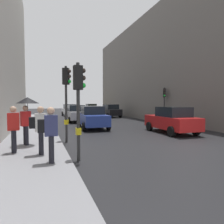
{
  "coord_description": "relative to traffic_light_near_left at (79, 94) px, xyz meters",
  "views": [
    {
      "loc": [
        -6.29,
        -7.38,
        2.08
      ],
      "look_at": [
        0.18,
        10.56,
        1.13
      ],
      "focal_mm": 31.9,
      "sensor_mm": 36.0,
      "label": 1
    }
  ],
  "objects": [
    {
      "name": "ground_plane",
      "position": [
        5.02,
        0.42,
        -2.38
      ],
      "size": [
        120.0,
        120.0,
        0.0
      ],
      "primitive_type": "plane",
      "color": "black"
    },
    {
      "name": "sidewalk_kerb",
      "position": [
        -1.69,
        6.42,
        -2.3
      ],
      "size": [
        2.73,
        40.0,
        0.16
      ],
      "primitive_type": "cube",
      "color": "gray",
      "rests_on": "ground"
    },
    {
      "name": "building_facade_right",
      "position": [
        16.36,
        15.72,
        3.83
      ],
      "size": [
        12.0,
        29.87,
        12.43
      ],
      "primitive_type": "cube",
      "color": "slate",
      "rests_on": "ground"
    },
    {
      "name": "traffic_light_near_left",
      "position": [
        0.0,
        0.0,
        0.0
      ],
      "size": [
        0.44,
        0.26,
        3.45
      ],
      "color": "#2D2D2D",
      "rests_on": "ground"
    },
    {
      "name": "traffic_light_mid_street",
      "position": [
        10.05,
        9.49,
        0.03
      ],
      "size": [
        0.36,
        0.45,
        3.49
      ],
      "color": "#2D2D2D",
      "rests_on": "ground"
    },
    {
      "name": "traffic_light_near_right",
      "position": [
        -0.0,
        3.43,
        0.31
      ],
      "size": [
        0.44,
        0.37,
        3.91
      ],
      "color": "#2D2D2D",
      "rests_on": "ground"
    },
    {
      "name": "car_dark_suv",
      "position": [
        7.78,
        18.9,
        -1.5
      ],
      "size": [
        2.23,
        4.31,
        1.76
      ],
      "color": "black",
      "rests_on": "ground"
    },
    {
      "name": "car_yellow_taxi",
      "position": [
        7.41,
        28.54,
        -1.5
      ],
      "size": [
        2.02,
        4.2,
        1.76
      ],
      "color": "yellow",
      "rests_on": "ground"
    },
    {
      "name": "car_blue_van",
      "position": [
        2.6,
        8.31,
        -1.5
      ],
      "size": [
        2.19,
        4.29,
        1.76
      ],
      "color": "navy",
      "rests_on": "ground"
    },
    {
      "name": "car_red_sedan",
      "position": [
        7.03,
        4.22,
        -1.5
      ],
      "size": [
        2.12,
        4.25,
        1.76
      ],
      "color": "red",
      "rests_on": "ground"
    },
    {
      "name": "car_silver_hatchback",
      "position": [
        2.3,
        14.14,
        -1.5
      ],
      "size": [
        2.05,
        4.21,
        1.76
      ],
      "color": "#BCBCC1",
      "rests_on": "ground"
    },
    {
      "name": "car_white_compact",
      "position": [
        2.89,
        22.95,
        -1.5
      ],
      "size": [
        2.24,
        4.31,
        1.76
      ],
      "color": "silver",
      "rests_on": "ground"
    },
    {
      "name": "pedestrian_with_umbrella",
      "position": [
        -1.84,
        2.72,
        -0.54
      ],
      "size": [
        1.0,
        1.0,
        2.14
      ],
      "color": "black",
      "rests_on": "sidewalk_kerb"
    },
    {
      "name": "pedestrian_with_black_backpack",
      "position": [
        -1.32,
        0.74,
        -1.22
      ],
      "size": [
        0.62,
        0.36,
        1.77
      ],
      "color": "black",
      "rests_on": "sidewalk_kerb"
    },
    {
      "name": "pedestrian_with_grey_backpack",
      "position": [
        -1.01,
        -0.42,
        -1.22
      ],
      "size": [
        0.6,
        0.36,
        1.77
      ],
      "color": "black",
      "rests_on": "sidewalk_kerb"
    },
    {
      "name": "pedestrian_in_red_jacket",
      "position": [
        -2.25,
        1.38,
        -1.25
      ],
      "size": [
        0.4,
        0.36,
        1.77
      ],
      "color": "black",
      "rests_on": "sidewalk_kerb"
    }
  ]
}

